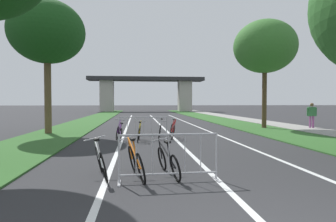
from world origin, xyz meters
name	(u,v)px	position (x,y,z in m)	size (l,w,h in m)	color
grass_verge_left	(91,120)	(-6.03, 24.68, 0.03)	(3.14, 60.33, 0.05)	#2D5B26
grass_verge_right	(216,119)	(6.03, 24.68, 0.03)	(3.14, 60.33, 0.05)	#2D5B26
sidewalk_path_right	(243,119)	(8.74, 24.68, 0.04)	(2.27, 60.33, 0.08)	gray
lane_stripe_center	(162,126)	(0.00, 17.45, 0.00)	(0.14, 34.90, 0.01)	silver
lane_stripe_right_lane	(195,126)	(2.45, 17.45, 0.00)	(0.14, 34.90, 0.01)	silver
lane_stripe_left_lane	(127,127)	(-2.45, 17.45, 0.00)	(0.14, 34.90, 0.01)	silver
overpass_bridge	(146,88)	(0.00, 49.86, 4.23)	(20.99, 3.80, 6.29)	#2D2D30
tree_left_cypress_far	(47,32)	(-6.53, 13.13, 5.45)	(3.97, 3.97, 7.18)	brown
tree_right_pine_near	(265,47)	(6.53, 15.05, 5.33)	(4.04, 4.04, 7.06)	#4C3823
crowd_barrier_nearest	(169,158)	(-1.09, 3.23, 0.52)	(2.20, 0.52, 1.05)	#ADADB2
crowd_barrier_second	(143,129)	(-1.49, 10.20, 0.52)	(2.20, 0.55, 1.05)	#ADADB2
bicycle_black_0	(168,161)	(-1.06, 3.72, 0.34)	(0.63, 1.70, 0.88)	black
bicycle_purple_1	(119,133)	(-2.56, 9.85, 0.35)	(0.48, 1.59, 0.98)	black
bicycle_silver_2	(160,130)	(-0.67, 10.77, 0.38)	(0.43, 1.71, 0.94)	black
bicycle_white_3	(101,161)	(-2.60, 3.74, 0.38)	(0.73, 1.62, 0.95)	black
bicycle_yellow_4	(139,133)	(-1.67, 9.82, 0.37)	(0.53, 1.65, 0.91)	black
bicycle_red_5	(172,130)	(-0.09, 10.65, 0.38)	(0.44, 1.78, 1.00)	black
bicycle_orange_6	(136,162)	(-1.80, 3.58, 0.38)	(0.66, 1.74, 0.96)	black
pedestrian_pushing_bike	(312,113)	(9.40, 14.35, 1.02)	(0.59, 0.38, 1.68)	#994C8C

